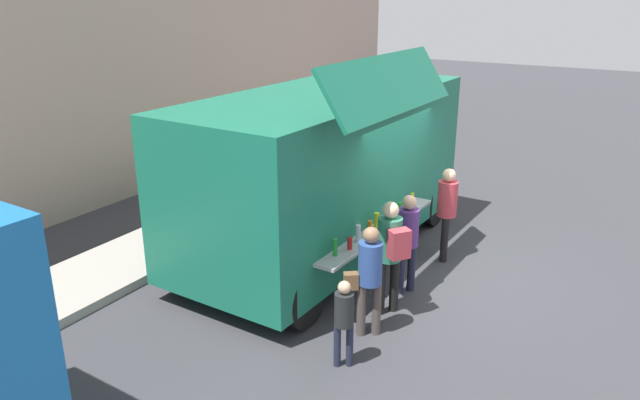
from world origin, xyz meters
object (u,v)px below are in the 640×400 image
(trash_bin, at_px, (335,154))
(child_near_queue, at_px, (344,316))
(customer_mid_with_backpack, at_px, (391,247))
(customer_extra_browsing, at_px, (447,206))
(customer_front_ordering, at_px, (408,235))
(customer_rear_waiting, at_px, (369,272))
(food_truck_main, at_px, (325,168))

(trash_bin, height_order, child_near_queue, child_near_queue)
(customer_mid_with_backpack, height_order, customer_extra_browsing, customer_mid_with_backpack)
(trash_bin, distance_m, customer_front_ordering, 6.62)
(customer_rear_waiting, xyz_separation_m, child_near_queue, (-0.81, -0.07, -0.23))
(child_near_queue, bearing_deg, trash_bin, -4.39)
(customer_front_ordering, relative_size, customer_rear_waiting, 1.00)
(customer_front_ordering, relative_size, child_near_queue, 1.35)
(customer_front_ordering, relative_size, customer_mid_with_backpack, 0.93)
(food_truck_main, distance_m, trash_bin, 5.15)
(food_truck_main, xyz_separation_m, customer_extra_browsing, (0.80, -1.95, -0.59))
(customer_rear_waiting, xyz_separation_m, customer_extra_browsing, (2.88, -0.04, 0.05))
(customer_mid_with_backpack, distance_m, child_near_queue, 1.52)
(customer_front_ordering, distance_m, customer_extra_browsing, 1.46)
(customer_front_ordering, xyz_separation_m, customer_mid_with_backpack, (-0.75, -0.06, 0.10))
(customer_extra_browsing, bearing_deg, food_truck_main, 3.95)
(food_truck_main, relative_size, child_near_queue, 5.14)
(food_truck_main, height_order, customer_extra_browsing, food_truck_main)
(food_truck_main, bearing_deg, customer_mid_with_backpack, -124.66)
(trash_bin, xyz_separation_m, customer_rear_waiting, (-6.54, -4.22, 0.47))
(food_truck_main, bearing_deg, customer_front_ordering, -107.68)
(customer_rear_waiting, bearing_deg, trash_bin, -5.39)
(child_near_queue, bearing_deg, customer_rear_waiting, -29.79)
(customer_rear_waiting, bearing_deg, food_truck_main, 4.30)
(trash_bin, relative_size, customer_mid_with_backpack, 0.55)
(food_truck_main, relative_size, customer_extra_browsing, 3.67)
(food_truck_main, height_order, child_near_queue, food_truck_main)
(food_truck_main, bearing_deg, child_near_queue, -143.91)
(trash_bin, bearing_deg, food_truck_main, -152.56)
(customer_extra_browsing, bearing_deg, trash_bin, -59.17)
(food_truck_main, distance_m, child_near_queue, 3.60)
(trash_bin, bearing_deg, customer_front_ordering, -140.85)
(trash_bin, distance_m, customer_mid_with_backpack, 7.25)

